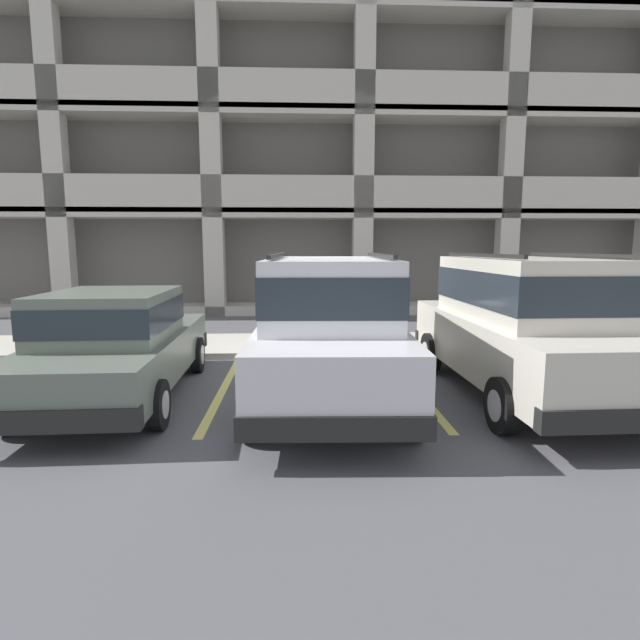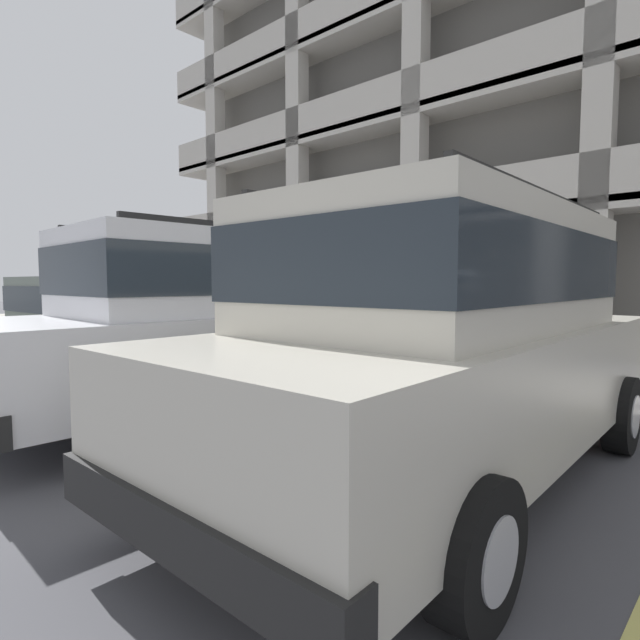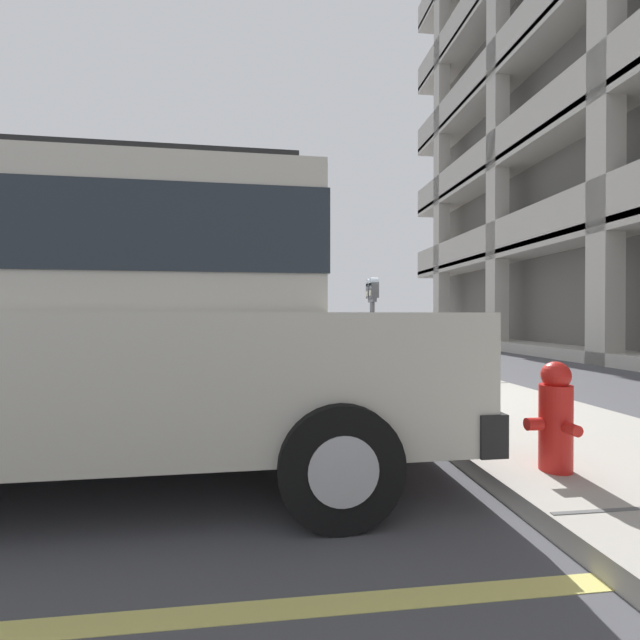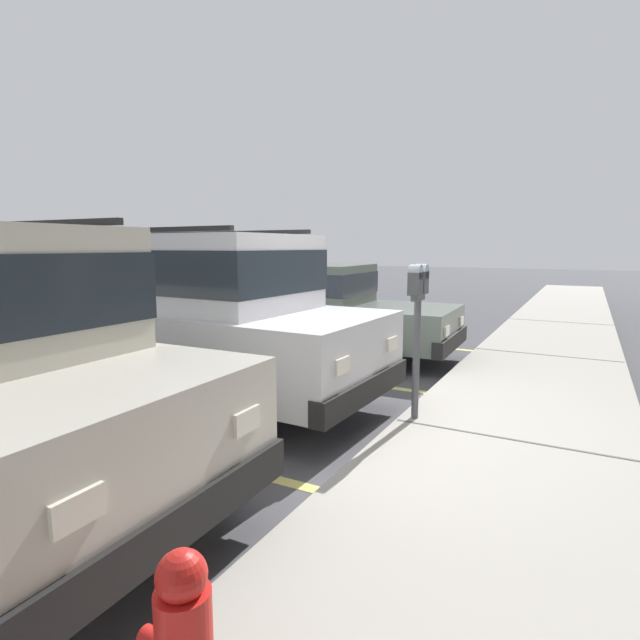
{
  "view_description": "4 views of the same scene",
  "coord_description": "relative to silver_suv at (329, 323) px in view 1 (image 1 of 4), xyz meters",
  "views": [
    {
      "loc": [
        -0.33,
        -9.14,
        2.13
      ],
      "look_at": [
        0.05,
        -0.92,
        0.91
      ],
      "focal_mm": 28.0,
      "sensor_mm": 36.0,
      "label": 1
    },
    {
      "loc": [
        4.69,
        -5.65,
        1.46
      ],
      "look_at": [
        0.42,
        -0.99,
        0.98
      ],
      "focal_mm": 28.0,
      "sensor_mm": 36.0,
      "label": 2
    },
    {
      "loc": [
        5.96,
        -1.19,
        1.11
      ],
      "look_at": [
        -0.18,
        -0.42,
        1.06
      ],
      "focal_mm": 24.0,
      "sensor_mm": 36.0,
      "label": 3
    },
    {
      "loc": [
        4.58,
        1.8,
        1.84
      ],
      "look_at": [
        0.31,
        -0.49,
        1.12
      ],
      "focal_mm": 28.0,
      "sensor_mm": 36.0,
      "label": 4
    }
  ],
  "objects": [
    {
      "name": "fire_hydrant",
      "position": [
        3.34,
        3.04,
        -0.62
      ],
      "size": [
        0.3,
        0.3,
        0.7
      ],
      "color": "red",
      "rests_on": "sidewalk"
    },
    {
      "name": "silver_suv",
      "position": [
        0.0,
        0.0,
        0.0
      ],
      "size": [
        2.14,
        4.84,
        2.03
      ],
      "rotation": [
        0.0,
        0.0,
        -0.03
      ],
      "color": "silver",
      "rests_on": "ground_plane"
    },
    {
      "name": "parking_garage",
      "position": [
        1.6,
        14.05,
        7.95
      ],
      "size": [
        32.0,
        10.0,
        19.25
      ],
      "color": "#64625C",
      "rests_on": "ground_plane"
    },
    {
      "name": "parking_meter_far",
      "position": [
        5.55,
        2.75,
        0.15
      ],
      "size": [
        0.35,
        0.12,
        1.5
      ],
      "color": "#47474C",
      "rests_on": "sidewalk"
    },
    {
      "name": "ground_plane",
      "position": [
        -0.1,
        2.39,
        -1.14
      ],
      "size": [
        80.0,
        80.0,
        0.1
      ],
      "color": "#4C4C51"
    },
    {
      "name": "red_sedan",
      "position": [
        -2.93,
        0.16,
        -0.27
      ],
      "size": [
        1.94,
        4.53,
        1.54
      ],
      "rotation": [
        0.0,
        0.0,
        0.03
      ],
      "color": "#5B665B",
      "rests_on": "ground_plane"
    },
    {
      "name": "sidewalk",
      "position": [
        -0.1,
        3.69,
        -1.03
      ],
      "size": [
        40.0,
        2.2,
        0.12
      ],
      "color": "#ADA89E",
      "rests_on": "ground_plane"
    },
    {
      "name": "parking_meter_near",
      "position": [
        -0.25,
        2.74,
        0.18
      ],
      "size": [
        0.35,
        0.12,
        1.55
      ],
      "color": "#595B60",
      "rests_on": "sidewalk"
    },
    {
      "name": "parking_stall_lines",
      "position": [
        1.35,
        0.99,
        -1.08
      ],
      "size": [
        11.73,
        4.8,
        0.01
      ],
      "color": "#DBD16B",
      "rests_on": "ground_plane"
    },
    {
      "name": "dark_hatchback",
      "position": [
        2.79,
        0.09,
        0.0
      ],
      "size": [
        2.08,
        4.81,
        2.03
      ],
      "rotation": [
        0.0,
        0.0,
        0.02
      ],
      "color": "beige",
      "rests_on": "ground_plane"
    }
  ]
}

